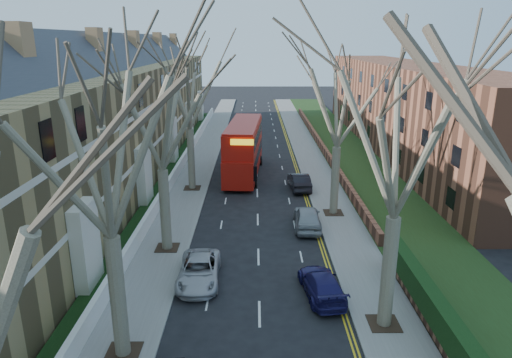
{
  "coord_description": "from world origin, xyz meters",
  "views": [
    {
      "loc": [
        -0.22,
        -10.04,
        12.61
      ],
      "look_at": [
        -0.13,
        20.36,
        3.3
      ],
      "focal_mm": 32.0,
      "sensor_mm": 36.0,
      "label": 1
    }
  ],
  "objects": [
    {
      "name": "flats_right",
      "position": [
        17.46,
        43.0,
        4.98
      ],
      "size": [
        13.97,
        54.0,
        10.0
      ],
      "color": "brown",
      "rests_on": "ground"
    },
    {
      "name": "tree_right_mid",
      "position": [
        5.7,
        8.0,
        9.56
      ],
      "size": [
        10.5,
        10.5,
        14.71
      ],
      "color": "brown",
      "rests_on": "ground"
    },
    {
      "name": "pavement_right",
      "position": [
        6.0,
        39.0,
        0.06
      ],
      "size": [
        3.0,
        102.0,
        0.12
      ],
      "primitive_type": "cube",
      "color": "slate",
      "rests_on": "ground"
    },
    {
      "name": "car_left_far",
      "position": [
        -3.23,
        12.05,
        0.65
      ],
      "size": [
        2.27,
        4.76,
        1.31
      ],
      "primitive_type": "imported",
      "rotation": [
        0.0,
        0.0,
        0.02
      ],
      "color": "#ADADB3",
      "rests_on": "ground"
    },
    {
      "name": "front_wall_left",
      "position": [
        -7.65,
        31.0,
        0.62
      ],
      "size": [
        0.3,
        78.0,
        1.0
      ],
      "color": "white",
      "rests_on": "ground"
    },
    {
      "name": "tree_left_far",
      "position": [
        -5.7,
        16.0,
        9.24
      ],
      "size": [
        10.15,
        10.15,
        14.22
      ],
      "color": "brown",
      "rests_on": "ground"
    },
    {
      "name": "car_right_mid",
      "position": [
        3.44,
        19.44,
        0.77
      ],
      "size": [
        2.0,
        4.57,
        1.53
      ],
      "primitive_type": "imported",
      "rotation": [
        0.0,
        0.0,
        3.1
      ],
      "color": "gray",
      "rests_on": "ground"
    },
    {
      "name": "car_right_near",
      "position": [
        3.2,
        10.64,
        0.64
      ],
      "size": [
        2.32,
        4.59,
        1.28
      ],
      "primitive_type": "imported",
      "rotation": [
        0.0,
        0.0,
        3.27
      ],
      "color": "#1B1751",
      "rests_on": "ground"
    },
    {
      "name": "double_decker_bus",
      "position": [
        -1.25,
        32.52,
        2.47
      ],
      "size": [
        3.67,
        12.22,
        5.0
      ],
      "rotation": [
        0.0,
        0.0,
        3.07
      ],
      "color": "#A1130B",
      "rests_on": "ground"
    },
    {
      "name": "tree_right_far",
      "position": [
        5.7,
        22.0,
        9.24
      ],
      "size": [
        10.15,
        10.15,
        14.22
      ],
      "color": "brown",
      "rests_on": "ground"
    },
    {
      "name": "tree_left_mid",
      "position": [
        -5.7,
        6.0,
        9.56
      ],
      "size": [
        10.5,
        10.5,
        14.71
      ],
      "color": "brown",
      "rests_on": "ground"
    },
    {
      "name": "tree_left_dist",
      "position": [
        -5.7,
        28.0,
        9.56
      ],
      "size": [
        10.5,
        10.5,
        14.71
      ],
      "color": "brown",
      "rests_on": "ground"
    },
    {
      "name": "terrace_left",
      "position": [
        -13.65,
        31.0,
        5.53
      ],
      "size": [
        9.7,
        78.0,
        13.6
      ],
      "color": "olive",
      "rests_on": "ground"
    },
    {
      "name": "pavement_left",
      "position": [
        -6.0,
        39.0,
        0.06
      ],
      "size": [
        3.0,
        102.0,
        0.12
      ],
      "primitive_type": "cube",
      "color": "slate",
      "rests_on": "ground"
    },
    {
      "name": "car_right_far",
      "position": [
        3.69,
        28.07,
        0.72
      ],
      "size": [
        1.84,
        4.49,
        1.45
      ],
      "primitive_type": "imported",
      "rotation": [
        0.0,
        0.0,
        3.21
      ],
      "color": "black",
      "rests_on": "ground"
    },
    {
      "name": "grass_verge_right",
      "position": [
        10.5,
        39.0,
        0.15
      ],
      "size": [
        6.0,
        102.0,
        0.06
      ],
      "color": "#203513",
      "rests_on": "ground"
    }
  ]
}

